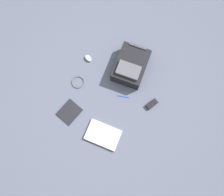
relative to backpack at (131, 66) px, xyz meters
name	(u,v)px	position (x,y,z in m)	size (l,w,h in m)	color
ground_plane	(109,96)	(-0.02, -0.39, -0.09)	(4.04, 4.04, 0.00)	#4C5160
backpack	(131,66)	(0.00, 0.00, 0.00)	(0.41, 0.49, 0.20)	black
laptop	(103,135)	(0.16, -0.78, -0.07)	(0.39, 0.29, 0.03)	#929296
book_blue	(70,112)	(-0.28, -0.78, -0.08)	(0.22, 0.25, 0.01)	silver
computer_mouse	(88,58)	(-0.47, -0.16, -0.07)	(0.06, 0.09, 0.04)	silver
cable_coil	(78,82)	(-0.40, -0.46, -0.08)	(0.14, 0.14, 0.01)	#4C4C51
power_brick	(152,104)	(0.42, -0.22, -0.07)	(0.06, 0.13, 0.03)	black
pen_black	(123,97)	(0.11, -0.32, -0.08)	(0.01, 0.01, 0.14)	#1933B2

